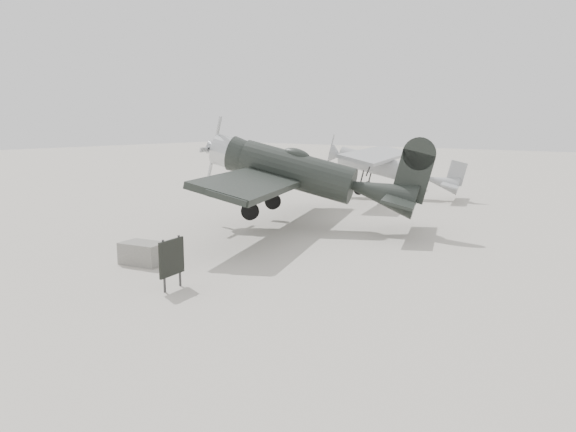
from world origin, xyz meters
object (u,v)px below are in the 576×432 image
(lowwing_monoplane, at_px, (308,175))
(sign_board, at_px, (172,258))
(equipment_block, at_px, (143,253))
(highwing_monoplane, at_px, (388,164))

(lowwing_monoplane, height_order, sign_board, lowwing_monoplane)
(lowwing_monoplane, relative_size, equipment_block, 9.39)
(lowwing_monoplane, xyz_separation_m, equipment_block, (-0.60, -8.50, -1.99))
(sign_board, bearing_deg, lowwing_monoplane, 92.84)
(equipment_block, bearing_deg, lowwing_monoplane, 85.99)
(highwing_monoplane, relative_size, equipment_block, 8.09)
(lowwing_monoplane, bearing_deg, highwing_monoplane, 78.91)
(highwing_monoplane, bearing_deg, equipment_block, -102.47)
(highwing_monoplane, distance_m, equipment_block, 19.77)
(lowwing_monoplane, height_order, highwing_monoplane, lowwing_monoplane)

